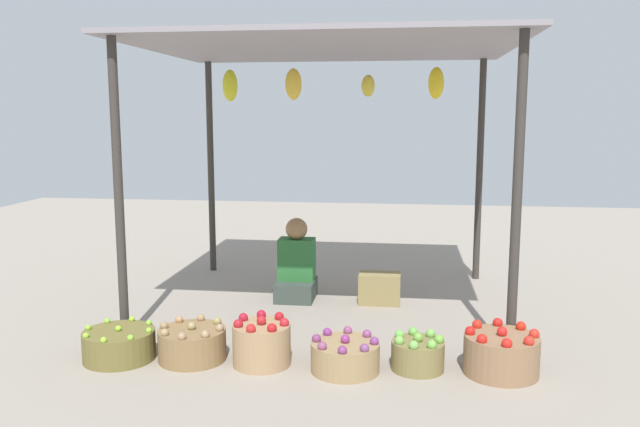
% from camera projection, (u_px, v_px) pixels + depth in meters
% --- Properties ---
extents(ground_plane, '(14.00, 14.00, 0.00)m').
position_uv_depth(ground_plane, '(328.00, 304.00, 6.01)').
color(ground_plane, gray).
extents(market_stall_structure, '(3.23, 2.65, 2.36)m').
position_uv_depth(market_stall_structure, '(329.00, 64.00, 5.68)').
color(market_stall_structure, '#38332D').
rests_on(market_stall_structure, ground).
extents(vendor_person, '(0.36, 0.44, 0.78)m').
position_uv_depth(vendor_person, '(296.00, 268.00, 6.17)').
color(vendor_person, '#36413B').
rests_on(vendor_person, ground).
extents(basket_limes, '(0.51, 0.51, 0.25)m').
position_uv_depth(basket_limes, '(119.00, 345.00, 4.65)').
color(basket_limes, brown).
rests_on(basket_limes, ground).
extents(basket_potatoes, '(0.49, 0.49, 0.28)m').
position_uv_depth(basket_potatoes, '(192.00, 344.00, 4.64)').
color(basket_potatoes, olive).
rests_on(basket_potatoes, ground).
extents(basket_red_apples, '(0.41, 0.41, 0.35)m').
position_uv_depth(basket_red_apples, '(262.00, 343.00, 4.54)').
color(basket_red_apples, '#A5825B').
rests_on(basket_red_apples, ground).
extents(basket_purple_onions, '(0.48, 0.48, 0.26)m').
position_uv_depth(basket_purple_onions, '(345.00, 356.00, 4.43)').
color(basket_purple_onions, '#9A7D54').
rests_on(basket_purple_onions, ground).
extents(basket_green_apples, '(0.37, 0.37, 0.26)m').
position_uv_depth(basket_green_apples, '(418.00, 354.00, 4.46)').
color(basket_green_apples, olive).
rests_on(basket_green_apples, ground).
extents(basket_red_tomatoes, '(0.51, 0.51, 0.33)m').
position_uv_depth(basket_red_tomatoes, '(501.00, 354.00, 4.38)').
color(basket_red_tomatoes, '#8F6B4B').
rests_on(basket_red_tomatoes, ground).
extents(wooden_crate_near_vendor, '(0.39, 0.24, 0.29)m').
position_uv_depth(wooden_crate_near_vendor, '(380.00, 288.00, 6.02)').
color(wooden_crate_near_vendor, olive).
rests_on(wooden_crate_near_vendor, ground).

